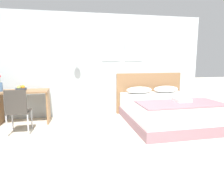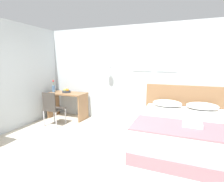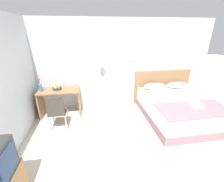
% 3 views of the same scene
% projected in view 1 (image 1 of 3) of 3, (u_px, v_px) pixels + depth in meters
% --- Properties ---
extents(ground_plane, '(24.00, 24.00, 0.00)m').
position_uv_depth(ground_plane, '(125.00, 167.00, 2.79)').
color(ground_plane, beige).
extents(wall_back, '(5.77, 0.31, 2.65)m').
position_uv_depth(wall_back, '(98.00, 65.00, 5.27)').
color(wall_back, silver).
rests_on(wall_back, ground_plane).
extents(bed, '(1.75, 2.06, 0.60)m').
position_uv_depth(bed, '(166.00, 111.00, 4.64)').
color(bed, gray).
rests_on(bed, ground_plane).
extents(headboard, '(1.87, 0.06, 1.11)m').
position_uv_depth(headboard, '(149.00, 93.00, 5.62)').
color(headboard, '#8E6642').
rests_on(headboard, ground_plane).
extents(pillow_left, '(0.69, 0.37, 0.17)m').
position_uv_depth(pillow_left, '(139.00, 90.00, 5.27)').
color(pillow_left, white).
rests_on(pillow_left, bed).
extents(pillow_right, '(0.69, 0.37, 0.17)m').
position_uv_depth(pillow_right, '(166.00, 89.00, 5.42)').
color(pillow_right, white).
rests_on(pillow_right, bed).
extents(throw_blanket, '(1.70, 0.82, 0.02)m').
position_uv_depth(throw_blanket, '(180.00, 103.00, 4.01)').
color(throw_blanket, gray).
rests_on(throw_blanket, bed).
extents(folded_towel_near_foot, '(0.30, 0.32, 0.06)m').
position_uv_depth(folded_towel_near_foot, '(182.00, 100.00, 4.17)').
color(folded_towel_near_foot, white).
rests_on(folded_towel_near_foot, throw_blanket).
extents(desk, '(1.12, 0.57, 0.78)m').
position_uv_depth(desk, '(24.00, 101.00, 4.65)').
color(desk, '#8E6642').
rests_on(desk, ground_plane).
extents(desk_chair, '(0.43, 0.43, 0.91)m').
position_uv_depth(desk_chair, '(18.00, 108.00, 3.94)').
color(desk_chair, '#3D3833').
rests_on(desk_chair, ground_plane).
extents(fruit_bowl, '(0.25, 0.25, 0.13)m').
position_uv_depth(fruit_bowl, '(21.00, 88.00, 4.62)').
color(fruit_bowl, '#333842').
rests_on(fruit_bowl, desk).
extents(flower_vase, '(0.09, 0.09, 0.37)m').
position_uv_depth(flower_vase, '(0.00, 86.00, 4.45)').
color(flower_vase, '#4C7099').
rests_on(flower_vase, desk).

